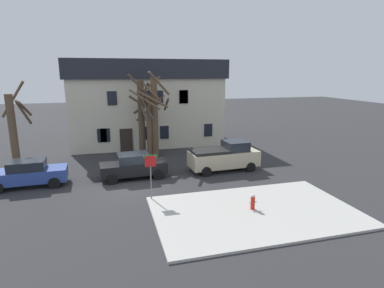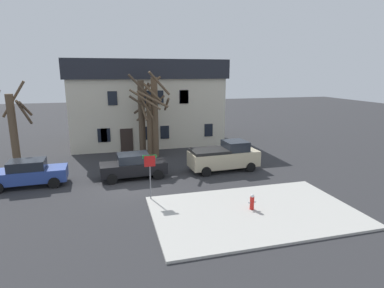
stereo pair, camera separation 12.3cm
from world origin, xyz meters
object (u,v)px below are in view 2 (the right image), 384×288
(fire_hydrant, at_px, (252,202))
(tree_bare_end, at_px, (155,114))
(tree_bare_near, at_px, (14,127))
(tree_bare_mid, at_px, (142,116))
(building_main, at_px, (146,101))
(tree_bare_far, at_px, (149,123))
(street_sign_pole, at_px, (150,169))
(car_blue_sedan, at_px, (28,173))
(car_black_sedan, at_px, (133,166))
(pickup_truck_beige, at_px, (224,156))

(fire_hydrant, bearing_deg, tree_bare_end, 104.93)
(tree_bare_near, height_order, tree_bare_mid, tree_bare_mid)
(building_main, distance_m, tree_bare_mid, 5.91)
(tree_bare_far, relative_size, tree_bare_end, 0.81)
(street_sign_pole, bearing_deg, tree_bare_mid, 86.09)
(building_main, xyz_separation_m, car_blue_sedan, (-8.79, -11.28, -3.29))
(tree_bare_end, relative_size, street_sign_pole, 2.69)
(car_black_sedan, bearing_deg, street_sign_pole, -81.90)
(fire_hydrant, height_order, street_sign_pole, street_sign_pole)
(tree_bare_mid, distance_m, car_blue_sedan, 9.86)
(tree_bare_far, distance_m, pickup_truck_beige, 7.13)
(tree_bare_near, distance_m, car_black_sedan, 9.72)
(tree_bare_near, xyz_separation_m, car_blue_sedan, (1.71, -4.61, -2.26))
(fire_hydrant, distance_m, street_sign_pole, 5.70)
(street_sign_pole, bearing_deg, tree_bare_far, 82.72)
(tree_bare_mid, xyz_separation_m, fire_hydrant, (4.16, -12.51, -2.91))
(car_blue_sedan, bearing_deg, car_black_sedan, -0.89)
(building_main, xyz_separation_m, street_sign_pole, (-1.70, -15.58, -2.28))
(car_blue_sedan, distance_m, street_sign_pole, 8.35)
(tree_bare_near, relative_size, tree_bare_far, 1.12)
(tree_bare_far, relative_size, street_sign_pole, 2.18)
(tree_bare_mid, relative_size, street_sign_pole, 2.62)
(car_blue_sedan, bearing_deg, fire_hydrant, -30.48)
(tree_bare_near, bearing_deg, pickup_truck_beige, -17.58)
(tree_bare_end, bearing_deg, tree_bare_far, 168.81)
(tree_bare_mid, height_order, car_black_sedan, tree_bare_mid)
(pickup_truck_beige, bearing_deg, fire_hydrant, -99.03)
(tree_bare_far, xyz_separation_m, car_blue_sedan, (-8.26, -4.88, -2.10))
(building_main, bearing_deg, tree_bare_far, -94.71)
(tree_bare_mid, bearing_deg, car_blue_sedan, -144.66)
(tree_bare_mid, bearing_deg, tree_bare_far, -50.92)
(building_main, relative_size, car_blue_sedan, 3.17)
(tree_bare_mid, height_order, pickup_truck_beige, tree_bare_mid)
(tree_bare_end, xyz_separation_m, fire_hydrant, (3.14, -11.79, -3.12))
(car_black_sedan, xyz_separation_m, pickup_truck_beige, (6.54, 0.04, 0.18))
(tree_bare_near, distance_m, tree_bare_mid, 9.51)
(tree_bare_end, bearing_deg, tree_bare_mid, 144.69)
(building_main, xyz_separation_m, tree_bare_end, (-0.01, -6.50, -0.47))
(car_blue_sedan, relative_size, car_black_sedan, 1.03)
(tree_bare_mid, bearing_deg, street_sign_pole, -93.91)
(car_blue_sedan, relative_size, street_sign_pole, 1.75)
(car_blue_sedan, bearing_deg, tree_bare_mid, 35.34)
(pickup_truck_beige, bearing_deg, tree_bare_far, 133.95)
(building_main, distance_m, tree_bare_near, 12.48)
(tree_bare_far, bearing_deg, tree_bare_end, -11.19)
(tree_bare_end, bearing_deg, pickup_truck_beige, -48.72)
(tree_bare_end, height_order, car_black_sedan, tree_bare_end)
(tree_bare_mid, xyz_separation_m, street_sign_pole, (-0.67, -9.80, -1.60))
(building_main, bearing_deg, tree_bare_end, -90.11)
(building_main, relative_size, car_black_sedan, 3.28)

